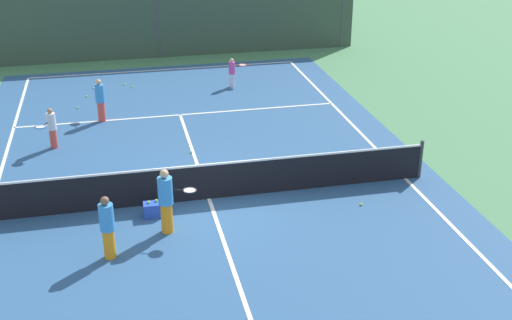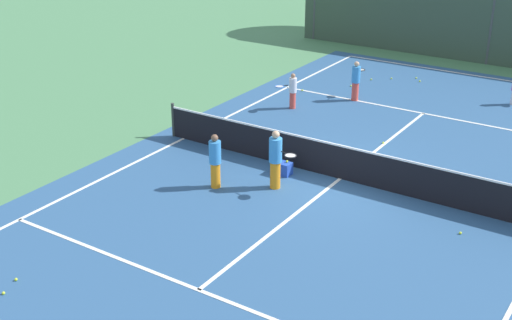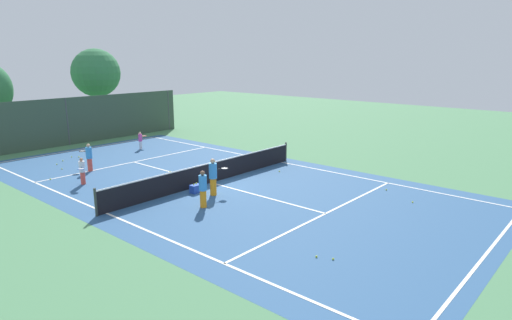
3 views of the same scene
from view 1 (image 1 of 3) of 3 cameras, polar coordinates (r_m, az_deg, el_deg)
The scene contains 18 objects.
ground_plane at distance 17.40m, azimuth -4.06°, elevation -3.33°, with size 80.00×80.00×0.00m, color #4C8456.
court_surface at distance 17.40m, azimuth -4.06°, elevation -3.32°, with size 13.00×25.00×0.01m.
tennis_net at distance 17.17m, azimuth -4.10°, elevation -1.82°, with size 11.90×0.10×1.10m.
perimeter_fence at distance 30.05m, azimuth -8.39°, elevation 11.64°, with size 18.00×0.12×3.20m.
player_0 at distance 25.90m, azimuth -2.01°, elevation 7.55°, with size 0.81×0.57×1.14m.
player_1 at distance 22.91m, azimuth -13.21°, elevation 5.07°, with size 0.42×0.89×1.46m.
player_2 at distance 15.61m, azimuth -7.69°, elevation -3.45°, with size 0.93×0.55×1.63m.
player_3 at distance 14.88m, azimuth -12.61°, elevation -5.62°, with size 0.32×0.32×1.51m.
player_4 at distance 21.08m, azimuth -17.12°, elevation 2.67°, with size 0.63×0.82×1.28m.
ball_crate at distance 16.66m, azimuth -8.81°, elevation -4.20°, with size 0.47×0.33×0.43m.
tennis_ball_1 at distance 26.76m, azimuth -11.21°, elevation 6.39°, with size 0.07×0.07×0.07m, color #CCE533.
tennis_ball_2 at distance 26.19m, azimuth -12.95°, elevation 5.84°, with size 0.07×0.07×0.07m, color #CCE533.
tennis_ball_3 at distance 17.22m, azimuth 9.01°, elevation -3.78°, with size 0.07×0.07×0.07m, color #CCE533.
tennis_ball_5 at distance 20.11m, azimuth -5.54°, elevation 0.68°, with size 0.07×0.07×0.07m, color #CCE533.
tennis_ball_7 at distance 25.66m, azimuth -14.32°, elevation 5.31°, with size 0.07×0.07×0.07m, color #CCE533.
tennis_ball_8 at distance 24.51m, azimuth -15.04°, elevation 4.35°, with size 0.07×0.07×0.07m, color #CCE533.
tennis_ball_9 at distance 26.44m, azimuth -10.57°, elevation 6.22°, with size 0.07×0.07×0.07m, color #CCE533.
tennis_ball_10 at distance 23.19m, azimuth -18.34°, elevation 2.79°, with size 0.07×0.07×0.07m, color #CCE533.
Camera 1 is at (-2.17, -15.27, 8.04)m, focal length 46.68 mm.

